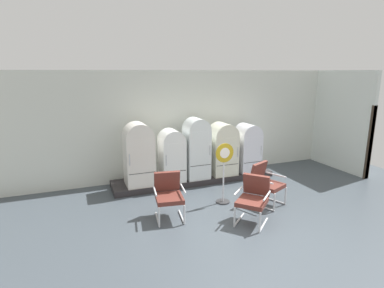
# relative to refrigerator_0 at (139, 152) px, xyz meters

# --- Properties ---
(ground) EXTENTS (12.00, 10.00, 0.05)m
(ground) POSITION_rel_refrigerator_0_xyz_m (1.56, -2.93, -1.02)
(ground) COLOR #3D454C
(back_wall) EXTENTS (11.76, 0.12, 3.03)m
(back_wall) POSITION_rel_refrigerator_0_xyz_m (1.56, 0.73, 0.53)
(back_wall) COLOR silver
(back_wall) RESTS_ON ground
(side_wall_right) EXTENTS (0.16, 2.20, 3.03)m
(side_wall_right) POSITION_rel_refrigerator_0_xyz_m (6.22, -0.45, 0.51)
(side_wall_right) COLOR silver
(side_wall_right) RESTS_ON ground
(display_plinth) EXTENTS (4.54, 0.95, 0.15)m
(display_plinth) POSITION_rel_refrigerator_0_xyz_m (1.56, 0.10, -0.92)
(display_plinth) COLOR #2B2729
(display_plinth) RESTS_ON ground
(refrigerator_0) EXTENTS (0.72, 0.70, 1.61)m
(refrigerator_0) POSITION_rel_refrigerator_0_xyz_m (0.00, 0.00, 0.00)
(refrigerator_0) COLOR silver
(refrigerator_0) RESTS_ON display_plinth
(refrigerator_1) EXTENTS (0.61, 0.65, 1.39)m
(refrigerator_1) POSITION_rel_refrigerator_0_xyz_m (0.87, -0.03, -0.12)
(refrigerator_1) COLOR white
(refrigerator_1) RESTS_ON display_plinth
(refrigerator_2) EXTENTS (0.63, 0.62, 1.65)m
(refrigerator_2) POSITION_rel_refrigerator_0_xyz_m (1.57, -0.04, 0.03)
(refrigerator_2) COLOR white
(refrigerator_2) RESTS_ON display_plinth
(refrigerator_3) EXTENTS (0.71, 0.67, 1.46)m
(refrigerator_3) POSITION_rel_refrigerator_0_xyz_m (2.37, -0.01, -0.08)
(refrigerator_3) COLOR silver
(refrigerator_3) RESTS_ON display_plinth
(refrigerator_4) EXTENTS (0.63, 0.68, 1.39)m
(refrigerator_4) POSITION_rel_refrigerator_0_xyz_m (3.17, -0.01, -0.12)
(refrigerator_4) COLOR white
(refrigerator_4) RESTS_ON display_plinth
(armchair_left) EXTENTS (0.68, 0.77, 0.96)m
(armchair_left) POSITION_rel_refrigerator_0_xyz_m (0.24, -1.78, -0.46)
(armchair_left) COLOR silver
(armchair_left) RESTS_ON ground
(armchair_right) EXTENTS (0.79, 0.86, 0.96)m
(armchair_right) POSITION_rel_refrigerator_0_xyz_m (2.53, -1.91, -0.46)
(armchair_right) COLOR silver
(armchair_right) RESTS_ON ground
(armchair_center) EXTENTS (0.88, 0.87, 0.96)m
(armchair_center) POSITION_rel_refrigerator_0_xyz_m (1.77, -2.58, -0.46)
(armchair_center) COLOR silver
(armchair_center) RESTS_ON ground
(sign_stand) EXTENTS (0.44, 0.32, 1.43)m
(sign_stand) POSITION_rel_refrigerator_0_xyz_m (1.64, -1.52, -0.31)
(sign_stand) COLOR #2D2D30
(sign_stand) RESTS_ON ground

